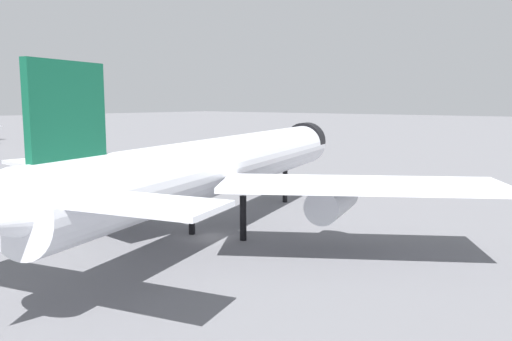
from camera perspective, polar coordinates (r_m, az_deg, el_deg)
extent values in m
plane|color=slate|center=(51.14, -5.03, -7.49)|extent=(900.00, 900.00, 0.00)
cylinder|color=silver|center=(52.38, -3.10, 0.82)|extent=(52.01, 19.65, 5.47)
cone|color=silver|center=(76.65, 5.73, 2.99)|extent=(7.25, 6.80, 5.36)
cone|color=silver|center=(31.49, -25.08, -4.54)|extent=(8.26, 6.94, 5.19)
cylinder|color=black|center=(75.58, 5.48, 3.23)|extent=(3.88, 5.98, 5.52)
cube|color=silver|center=(57.30, -18.08, 0.35)|extent=(9.26, 23.93, 0.44)
cylinder|color=#B7BAC1|center=(56.69, -15.02, -1.44)|extent=(7.90, 4.91, 3.01)
cube|color=silver|center=(43.89, 11.71, -1.58)|extent=(20.16, 24.31, 0.44)
cylinder|color=#B7BAC1|center=(46.06, 8.51, -3.35)|extent=(7.90, 4.91, 3.01)
cube|color=#0F5138|center=(33.82, -20.17, 4.00)|extent=(6.21, 2.25, 8.75)
cube|color=silver|center=(29.59, -12.64, -3.66)|extent=(7.14, 10.39, 0.33)
cylinder|color=black|center=(68.38, 3.25, -1.72)|extent=(0.66, 0.66, 4.37)
cylinder|color=black|center=(52.29, -7.17, -4.71)|extent=(0.66, 0.66, 4.37)
cylinder|color=black|center=(49.67, -1.44, -5.32)|extent=(0.66, 0.66, 4.37)
cube|color=black|center=(81.00, 16.16, -1.74)|extent=(3.39, 3.40, 0.30)
cube|color=red|center=(81.23, 16.81, -1.20)|extent=(2.04, 2.03, 1.20)
cube|color=#1E2D38|center=(81.42, 17.19, -1.03)|extent=(1.01, 1.00, 0.60)
cube|color=red|center=(80.70, 15.79, -1.33)|extent=(2.49, 2.49, 0.90)
cylinder|color=black|center=(82.17, 16.68, -1.73)|extent=(0.69, 0.70, 0.70)
cylinder|color=black|center=(80.70, 17.10, -1.92)|extent=(0.69, 0.70, 0.70)
cylinder|color=black|center=(81.36, 15.22, -1.77)|extent=(0.69, 0.70, 0.70)
cylinder|color=black|center=(79.88, 15.61, -1.96)|extent=(0.69, 0.70, 0.70)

